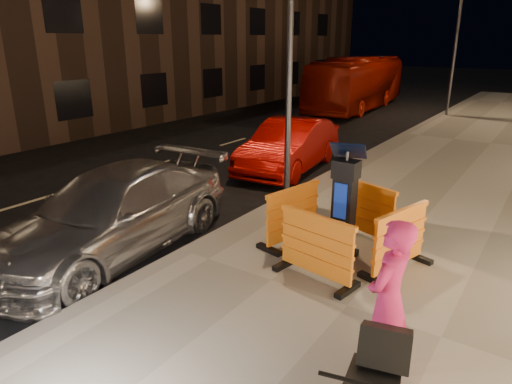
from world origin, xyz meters
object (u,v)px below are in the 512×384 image
Objects in this scene: barrier_kerbside at (293,215)px; man at (388,300)px; car_red at (289,170)px; barrier_back at (364,210)px; barrier_bldgside at (399,241)px; car_silver at (117,250)px; bus_doubledecker at (356,109)px; barrier_front at (316,248)px; parking_kiosk at (344,204)px.

man reaches higher than barrier_kerbside.
barrier_back is at bearing -51.40° from car_red.
barrier_bldgside is 6.50m from car_red.
barrier_bldgside is 4.90m from car_silver.
bus_doubledecker is (-6.74, 15.97, -0.67)m from barrier_back.
barrier_kerbside reaches higher than car_silver.
barrier_front is 0.74× the size of man.
barrier_back is 0.27× the size of car_silver.
bus_doubledecker is (-3.09, 12.39, 0.00)m from car_red.
bus_doubledecker reaches higher than barrier_back.
barrier_front is 6.62m from car_red.
barrier_front and barrier_bldgside have the same top height.
car_silver is at bearing -89.62° from man.
bus_doubledecker reaches higher than car_red.
parking_kiosk is at bearing -140.18° from man.
parking_kiosk is 18.25m from bus_doubledecker.
barrier_front is at bearing -63.29° from car_red.
parking_kiosk is 1.03× the size of man.
car_red is (-3.66, 3.58, -0.67)m from barrier_back.
barrier_kerbside is 0.14× the size of bus_doubledecker.
barrier_front is 1.90m from barrier_back.
man is at bearing -71.06° from bus_doubledecker.
car_red is 12.77m from bus_doubledecker.
barrier_kerbside is 5.32m from car_red.
barrier_back is at bearing 61.19° from barrier_bldgside.
car_silver is at bearing -96.03° from car_red.
car_silver is (-3.55, -2.76, -0.67)m from barrier_back.
barrier_front is 19.12m from bus_doubledecker.
man is at bearing -47.81° from barrier_back.
bus_doubledecker is 21.03m from man.
barrier_front is 0.30× the size of car_red.
parking_kiosk is at bearing -58.09° from car_red.
car_red is 0.45× the size of bus_doubledecker.
parking_kiosk reaches higher than barrier_bldgside.
parking_kiosk reaches higher than barrier_kerbside.
man reaches higher than car_red.
barrier_kerbside is at bearing 29.34° from car_silver.
barrier_kerbside is at bearing -75.41° from bus_doubledecker.
parking_kiosk is 1.03m from barrier_kerbside.
barrier_kerbside reaches higher than car_red.
car_silver is (-2.60, -1.81, -0.67)m from barrier_kerbside.
bus_doubledecker is at bearing 40.64° from barrier_bldgside.
barrier_kerbside is at bearing 144.19° from barrier_front.
man is (2.50, -2.37, 0.38)m from barrier_kerbside.
bus_doubledecker is at bearing -150.07° from man.
car_silver is at bearing -124.95° from barrier_back.
barrier_front and barrier_back have the same top height.
barrier_kerbside is at bearing 106.19° from barrier_bldgside.
car_silver is 0.51× the size of bus_doubledecker.
man is (5.10, -0.56, 1.05)m from car_silver.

